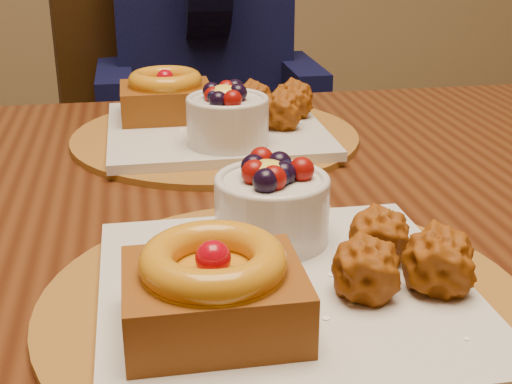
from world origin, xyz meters
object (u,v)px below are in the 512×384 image
place_setting_far (213,119)px  diner (202,20)px  chair_far (184,146)px  dining_table (242,266)px  place_setting_near (279,272)px

place_setting_far → diner: 0.70m
chair_far → dining_table: bearing=-105.9°
diner → chair_far: bearing=-111.0°
place_setting_near → dining_table: bearing=89.0°
dining_table → place_setting_far: (-0.00, 0.21, 0.11)m
place_setting_near → chair_far: 1.09m
diner → dining_table: bearing=-72.7°
diner → place_setting_near: bearing=-72.2°
dining_table → place_setting_near: 0.24m
chair_far → diner: bearing=32.2°
chair_far → diner: 0.28m
dining_table → diner: (0.06, 0.91, 0.13)m
dining_table → diner: bearing=86.4°
place_setting_far → chair_far: chair_far is taller
dining_table → place_setting_near: place_setting_near is taller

